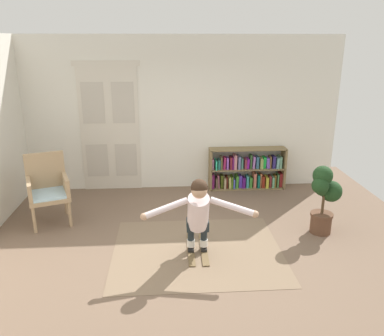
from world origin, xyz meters
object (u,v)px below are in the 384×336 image
bookshelf (247,171)px  potted_plant (324,196)px  wicker_chair (48,187)px  skis_pair (197,248)px  person_skier (198,211)px

bookshelf → potted_plant: bearing=-68.6°
wicker_chair → bookshelf: bearing=20.2°
potted_plant → skis_pair: (-1.93, -0.41, -0.56)m
skis_pair → bookshelf: bearing=63.5°
skis_pair → wicker_chair: bearing=154.8°
bookshelf → wicker_chair: size_ratio=1.35×
bookshelf → person_skier: person_skier is taller
wicker_chair → potted_plant: (4.21, -0.66, -0.00)m
bookshelf → person_skier: 2.82m
bookshelf → potted_plant: 2.08m
bookshelf → skis_pair: size_ratio=1.73×
wicker_chair → person_skier: (2.28, -1.27, 0.09)m
bookshelf → wicker_chair: wicker_chair is taller
bookshelf → person_skier: (-1.17, -2.54, 0.32)m
potted_plant → person_skier: (-1.93, -0.61, 0.10)m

